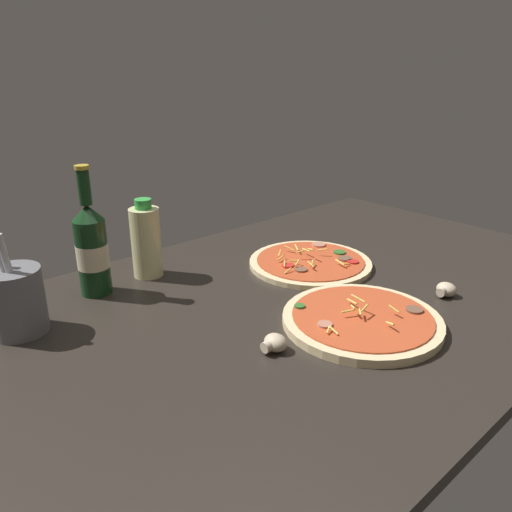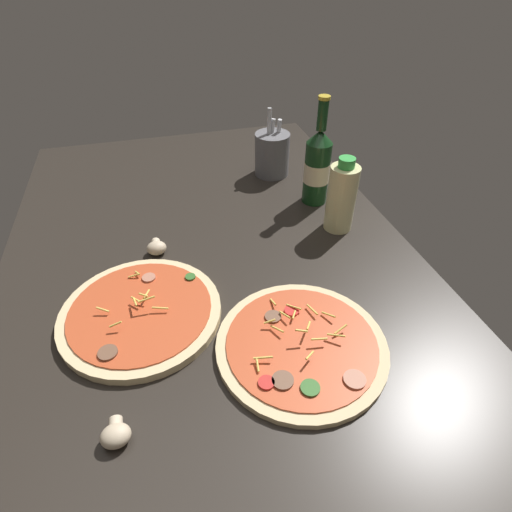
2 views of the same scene
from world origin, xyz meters
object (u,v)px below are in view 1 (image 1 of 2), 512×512
oil_bottle (146,241)px  mushroom_left (446,290)px  pizza_far (310,262)px  pizza_near (362,320)px  beer_bottle (92,248)px  mushroom_right (275,343)px  utensil_crock (16,300)px

oil_bottle → mushroom_left: bearing=-52.0°
pizza_far → mushroom_left: pizza_far is taller
pizza_near → beer_bottle: bearing=123.2°
pizza_near → mushroom_right: size_ratio=6.57×
oil_bottle → mushroom_right: oil_bottle is taller
mushroom_right → utensil_crock: bearing=129.7°
pizza_near → mushroom_right: bearing=166.9°
mushroom_left → mushroom_right: (-41.67, 8.71, 0.02)cm
pizza_near → oil_bottle: 51.03cm
pizza_near → mushroom_left: size_ratio=6.68×
beer_bottle → utensil_crock: size_ratio=1.42×
mushroom_right → beer_bottle: bearing=105.8°
pizza_near → mushroom_right: 19.09cm
pizza_near → utensil_crock: (-48.30, 40.15, 5.35)cm
pizza_far → oil_bottle: oil_bottle is taller
mushroom_right → utensil_crock: utensil_crock is taller
pizza_near → utensil_crock: size_ratio=1.55×
oil_bottle → utensil_crock: utensil_crock is taller
pizza_near → pizza_far: pizza_near is taller
mushroom_right → utensil_crock: (-29.72, 35.84, 4.79)cm
oil_bottle → mushroom_right: 43.65cm
mushroom_left → utensil_crock: bearing=148.0°
oil_bottle → mushroom_left: oil_bottle is taller
pizza_near → pizza_far: size_ratio=1.01×
beer_bottle → utensil_crock: beer_bottle is taller
beer_bottle → oil_bottle: 13.28cm
utensil_crock → mushroom_right: bearing=-50.3°
mushroom_right → oil_bottle: bearing=88.4°
oil_bottle → utensil_crock: (-30.94, -7.26, -2.02)cm
pizza_far → mushroom_right: 39.95cm
mushroom_left → mushroom_right: 42.57cm
oil_bottle → mushroom_left: (40.46, -51.80, -6.83)cm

